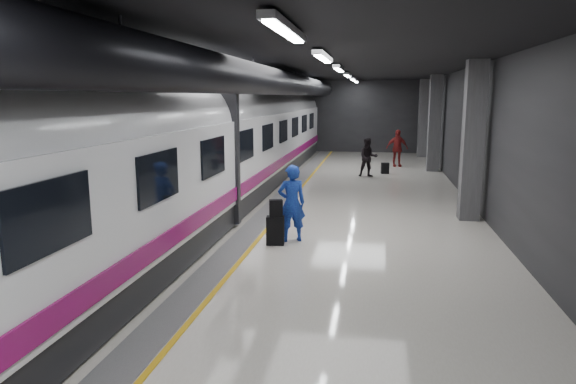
{
  "coord_description": "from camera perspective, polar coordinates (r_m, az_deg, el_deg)",
  "views": [
    {
      "loc": [
        1.86,
        -13.15,
        3.49
      ],
      "look_at": [
        -0.1,
        -1.73,
        1.33
      ],
      "focal_mm": 32.0,
      "sensor_mm": 36.0,
      "label": 1
    }
  ],
  "objects": [
    {
      "name": "traveler_far_b",
      "position": [
        26.61,
        12.01,
        4.8
      ],
      "size": [
        1.17,
        0.67,
        1.87
      ],
      "primitive_type": "imported",
      "rotation": [
        0.0,
        0.0,
        0.21
      ],
      "color": "maroon",
      "rests_on": "ground"
    },
    {
      "name": "suitcase_main",
      "position": [
        12.29,
        -1.42,
        -4.3
      ],
      "size": [
        0.45,
        0.31,
        0.69
      ],
      "primitive_type": "cube",
      "rotation": [
        0.0,
        0.0,
        0.12
      ],
      "color": "black",
      "rests_on": "ground"
    },
    {
      "name": "train",
      "position": [
        14.18,
        -11.46,
        4.58
      ],
      "size": [
        3.05,
        38.0,
        4.05
      ],
      "color": "black",
      "rests_on": "ground"
    },
    {
      "name": "platform_hall",
      "position": [
        14.27,
        1.11,
        10.73
      ],
      "size": [
        10.02,
        40.02,
        4.51
      ],
      "color": "black",
      "rests_on": "ground"
    },
    {
      "name": "traveler_main",
      "position": [
        12.45,
        0.41,
        -1.27
      ],
      "size": [
        0.81,
        0.68,
        1.89
      ],
      "primitive_type": "imported",
      "rotation": [
        0.0,
        0.0,
        3.54
      ],
      "color": "#1750B3",
      "rests_on": "ground"
    },
    {
      "name": "ground",
      "position": [
        13.73,
        1.64,
        -4.19
      ],
      "size": [
        40.0,
        40.0,
        0.0
      ],
      "primitive_type": "plane",
      "color": "silver",
      "rests_on": "ground"
    },
    {
      "name": "traveler_far_a",
      "position": [
        22.93,
        8.89,
        3.82
      ],
      "size": [
        0.94,
        0.79,
        1.72
      ],
      "primitive_type": "imported",
      "rotation": [
        0.0,
        0.0,
        0.19
      ],
      "color": "black",
      "rests_on": "ground"
    },
    {
      "name": "suitcase_far",
      "position": [
        24.05,
        10.73,
        2.62
      ],
      "size": [
        0.39,
        0.29,
        0.51
      ],
      "primitive_type": "cube",
      "rotation": [
        0.0,
        0.0,
        0.22
      ],
      "color": "black",
      "rests_on": "ground"
    },
    {
      "name": "shoulder_bag",
      "position": [
        12.14,
        -1.35,
        -1.81
      ],
      "size": [
        0.34,
        0.25,
        0.41
      ],
      "primitive_type": "cube",
      "rotation": [
        0.0,
        0.0,
        0.3
      ],
      "color": "black",
      "rests_on": "suitcase_main"
    }
  ]
}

